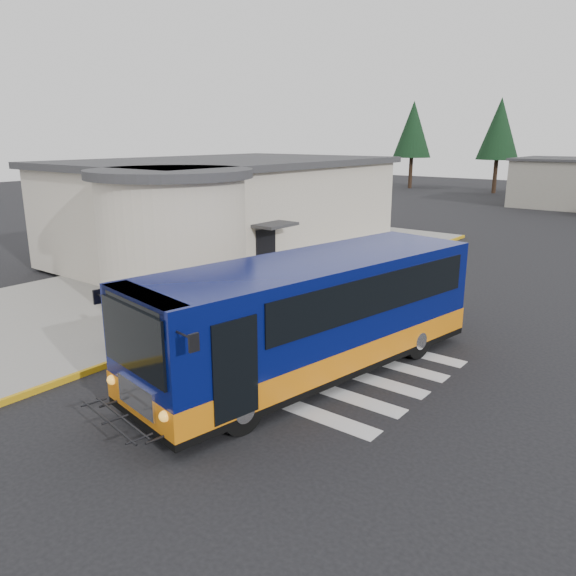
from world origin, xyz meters
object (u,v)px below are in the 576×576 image
Objects in this scene: transit_bus at (312,320)px; pedestrian_b at (143,285)px; pedestrian_a at (119,321)px; bollard at (131,334)px.

pedestrian_b is at bearing -176.17° from transit_bus.
bollard is at bearing -75.15° from pedestrian_a.
bollard is at bearing -145.40° from transit_bus.
transit_bus is 8.06m from pedestrian_b.
pedestrian_b reaches higher than bollard.
transit_bus is 7.27× the size of pedestrian_b.
pedestrian_a reaches higher than pedestrian_b.
pedestrian_b is 1.55× the size of bollard.
pedestrian_a is at bearing -175.68° from bollard.
bollard is (3.30, -3.00, -0.27)m from pedestrian_b.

